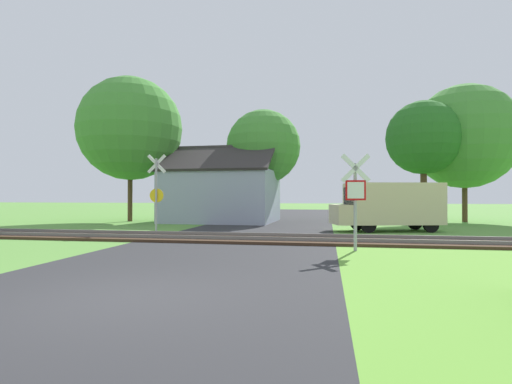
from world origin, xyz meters
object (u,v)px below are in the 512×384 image
(stop_sign_near, at_px, (355,195))
(tree_right, at_px, (423,138))
(crossing_sign_far, at_px, (156,189))
(tree_left, at_px, (130,129))
(tree_far, at_px, (464,137))
(mail_truck, at_px, (389,205))
(tree_center, at_px, (263,147))
(house, at_px, (222,194))

(stop_sign_near, relative_size, tree_right, 0.40)
(crossing_sign_far, distance_m, tree_left, 9.15)
(stop_sign_near, height_order, tree_far, tree_far)
(tree_far, relative_size, mail_truck, 1.67)
(tree_left, bearing_deg, tree_center, 15.98)
(crossing_sign_far, bearing_deg, tree_far, 24.97)
(house, bearing_deg, tree_far, 11.05)
(crossing_sign_far, height_order, tree_center, tree_center)
(crossing_sign_far, xyz_separation_m, mail_truck, (10.55, 2.16, -0.71))
(tree_center, height_order, tree_left, tree_left)
(stop_sign_near, distance_m, crossing_sign_far, 9.87)
(stop_sign_near, xyz_separation_m, house, (-7.41, 12.38, 0.08))
(crossing_sign_far, bearing_deg, house, 75.02)
(tree_center, bearing_deg, crossing_sign_far, -111.29)
(crossing_sign_far, relative_size, tree_right, 0.48)
(stop_sign_near, relative_size, house, 0.41)
(stop_sign_near, bearing_deg, tree_left, -47.72)
(crossing_sign_far, relative_size, mail_truck, 0.68)
(tree_far, distance_m, mail_truck, 10.46)
(tree_center, distance_m, mail_truck, 10.51)
(tree_right, bearing_deg, house, -176.68)
(stop_sign_near, bearing_deg, tree_right, -117.17)
(mail_truck, bearing_deg, tree_far, -50.11)
(tree_far, xyz_separation_m, mail_truck, (-5.72, -7.72, -4.15))
(stop_sign_near, xyz_separation_m, crossing_sign_far, (-8.55, 4.93, 0.28))
(house, distance_m, tree_right, 12.77)
(mail_truck, bearing_deg, crossing_sign_far, 87.96)
(tree_right, relative_size, mail_truck, 1.42)
(crossing_sign_far, height_order, house, house)
(house, xyz_separation_m, tree_left, (-5.93, -0.78, 4.21))
(tree_center, bearing_deg, tree_left, -164.02)
(tree_right, bearing_deg, tree_center, 174.84)
(crossing_sign_far, height_order, tree_left, tree_left)
(tree_far, bearing_deg, stop_sign_near, -117.55)
(tree_right, height_order, mail_truck, tree_right)
(stop_sign_near, height_order, tree_right, tree_right)
(crossing_sign_far, bearing_deg, mail_truck, 5.26)
(mail_truck, bearing_deg, house, 47.07)
(tree_far, bearing_deg, tree_center, -176.30)
(stop_sign_near, distance_m, house, 14.43)
(tree_right, bearing_deg, crossing_sign_far, -148.72)
(tree_left, height_order, mail_truck, tree_left)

